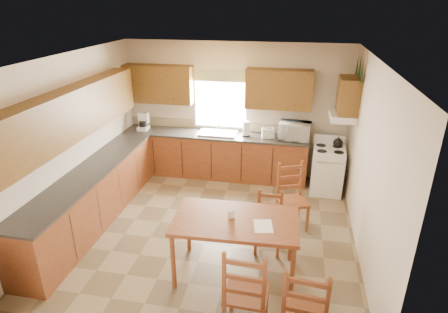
% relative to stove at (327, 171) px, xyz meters
% --- Properties ---
extents(floor, '(4.50, 4.50, 0.00)m').
position_rel_stove_xyz_m(floor, '(-1.88, -1.66, -0.43)').
color(floor, '#806D4E').
rests_on(floor, ground).
extents(ceiling, '(4.50, 4.50, 0.00)m').
position_rel_stove_xyz_m(ceiling, '(-1.88, -1.66, 2.27)').
color(ceiling, olive).
rests_on(ceiling, floor).
extents(wall_left, '(4.50, 4.50, 0.00)m').
position_rel_stove_xyz_m(wall_left, '(-4.13, -1.66, 0.92)').
color(wall_left, beige).
rests_on(wall_left, floor).
extents(wall_right, '(4.50, 4.50, 0.00)m').
position_rel_stove_xyz_m(wall_right, '(0.37, -1.66, 0.92)').
color(wall_right, beige).
rests_on(wall_right, floor).
extents(wall_back, '(4.50, 4.50, 0.00)m').
position_rel_stove_xyz_m(wall_back, '(-1.88, 0.59, 0.92)').
color(wall_back, beige).
rests_on(wall_back, floor).
extents(wall_front, '(4.50, 4.50, 0.00)m').
position_rel_stove_xyz_m(wall_front, '(-1.88, -3.91, 0.92)').
color(wall_front, beige).
rests_on(wall_front, floor).
extents(lower_cab_back, '(3.75, 0.60, 0.88)m').
position_rel_stove_xyz_m(lower_cab_back, '(-2.25, 0.29, 0.01)').
color(lower_cab_back, brown).
rests_on(lower_cab_back, floor).
extents(lower_cab_left, '(0.60, 3.60, 0.88)m').
position_rel_stove_xyz_m(lower_cab_left, '(-3.83, -1.81, 0.01)').
color(lower_cab_left, brown).
rests_on(lower_cab_left, floor).
extents(counter_back, '(3.75, 0.63, 0.04)m').
position_rel_stove_xyz_m(counter_back, '(-2.25, 0.29, 0.47)').
color(counter_back, '#35322F').
rests_on(counter_back, lower_cab_back).
extents(counter_left, '(0.63, 3.60, 0.04)m').
position_rel_stove_xyz_m(counter_left, '(-3.83, -1.81, 0.47)').
color(counter_left, '#35322F').
rests_on(counter_left, lower_cab_left).
extents(backsplash, '(3.75, 0.01, 0.18)m').
position_rel_stove_xyz_m(backsplash, '(-2.25, 0.58, 0.58)').
color(backsplash, tan).
rests_on(backsplash, counter_back).
extents(upper_cab_back_left, '(1.41, 0.33, 0.75)m').
position_rel_stove_xyz_m(upper_cab_back_left, '(-3.43, 0.43, 1.42)').
color(upper_cab_back_left, brown).
rests_on(upper_cab_back_left, wall_back).
extents(upper_cab_back_right, '(1.25, 0.33, 0.75)m').
position_rel_stove_xyz_m(upper_cab_back_right, '(-1.02, 0.43, 1.42)').
color(upper_cab_back_right, brown).
rests_on(upper_cab_back_right, wall_back).
extents(upper_cab_left, '(0.33, 3.60, 0.75)m').
position_rel_stove_xyz_m(upper_cab_left, '(-3.96, -1.81, 1.42)').
color(upper_cab_left, brown).
rests_on(upper_cab_left, wall_left).
extents(upper_cab_stove, '(0.33, 0.62, 0.62)m').
position_rel_stove_xyz_m(upper_cab_stove, '(0.20, -0.01, 1.47)').
color(upper_cab_stove, brown).
rests_on(upper_cab_stove, wall_right).
extents(range_hood, '(0.44, 0.62, 0.12)m').
position_rel_stove_xyz_m(range_hood, '(0.15, -0.01, 1.09)').
color(range_hood, white).
rests_on(range_hood, wall_right).
extents(window_frame, '(1.13, 0.02, 1.18)m').
position_rel_stove_xyz_m(window_frame, '(-2.18, 0.56, 1.12)').
color(window_frame, white).
rests_on(window_frame, wall_back).
extents(window_pane, '(1.05, 0.01, 1.10)m').
position_rel_stove_xyz_m(window_pane, '(-2.18, 0.56, 1.12)').
color(window_pane, white).
rests_on(window_pane, wall_back).
extents(window_valance, '(1.19, 0.01, 0.24)m').
position_rel_stove_xyz_m(window_valance, '(-2.18, 0.53, 1.62)').
color(window_valance, '#577337').
rests_on(window_valance, wall_back).
extents(sink_basin, '(0.75, 0.45, 0.04)m').
position_rel_stove_xyz_m(sink_basin, '(-2.18, 0.29, 0.51)').
color(sink_basin, silver).
rests_on(sink_basin, counter_back).
extents(pine_decal_a, '(0.22, 0.22, 0.36)m').
position_rel_stove_xyz_m(pine_decal_a, '(0.33, -0.33, 1.95)').
color(pine_decal_a, '#14331A').
rests_on(pine_decal_a, wall_right).
extents(pine_decal_b, '(0.22, 0.22, 0.36)m').
position_rel_stove_xyz_m(pine_decal_b, '(0.33, -0.01, 1.99)').
color(pine_decal_b, '#14331A').
rests_on(pine_decal_b, wall_right).
extents(pine_decal_c, '(0.22, 0.22, 0.36)m').
position_rel_stove_xyz_m(pine_decal_c, '(0.33, 0.31, 1.95)').
color(pine_decal_c, '#14331A').
rests_on(pine_decal_c, wall_right).
extents(stove, '(0.61, 0.63, 0.86)m').
position_rel_stove_xyz_m(stove, '(0.00, 0.00, 0.00)').
color(stove, white).
rests_on(stove, floor).
extents(coffeemaker, '(0.31, 0.33, 0.38)m').
position_rel_stove_xyz_m(coffeemaker, '(-3.76, 0.25, 0.68)').
color(coffeemaker, white).
rests_on(coffeemaker, counter_back).
extents(paper_towel, '(0.16, 0.16, 0.30)m').
position_rel_stove_xyz_m(paper_towel, '(-1.61, 0.30, 0.64)').
color(paper_towel, white).
rests_on(paper_towel, counter_back).
extents(toaster, '(0.26, 0.21, 0.19)m').
position_rel_stove_xyz_m(toaster, '(-1.17, 0.28, 0.58)').
color(toaster, white).
rests_on(toaster, counter_back).
extents(microwave, '(0.59, 0.45, 0.33)m').
position_rel_stove_xyz_m(microwave, '(-0.66, 0.29, 0.66)').
color(microwave, white).
rests_on(microwave, counter_back).
extents(dining_table, '(1.63, 0.97, 0.85)m').
position_rel_stove_xyz_m(dining_table, '(-1.32, -2.65, -0.00)').
color(dining_table, brown).
rests_on(dining_table, floor).
extents(chair_near_left, '(0.49, 0.47, 1.12)m').
position_rel_stove_xyz_m(chair_near_left, '(-1.06, -3.52, 0.13)').
color(chair_near_left, brown).
rests_on(chair_near_left, floor).
extents(chair_near_right, '(0.50, 0.48, 1.09)m').
position_rel_stove_xyz_m(chair_near_right, '(-0.43, -3.65, 0.12)').
color(chair_near_right, brown).
rests_on(chair_near_right, floor).
extents(chair_far_left, '(0.38, 0.36, 0.91)m').
position_rel_stove_xyz_m(chair_far_left, '(-0.94, -2.06, 0.02)').
color(chair_far_left, brown).
rests_on(chair_far_left, floor).
extents(chair_far_right, '(0.58, 0.57, 1.06)m').
position_rel_stove_xyz_m(chair_far_right, '(-0.61, -1.36, 0.10)').
color(chair_far_right, brown).
rests_on(chair_far_right, floor).
extents(table_paper, '(0.28, 0.34, 0.00)m').
position_rel_stove_xyz_m(table_paper, '(-0.96, -2.74, 0.42)').
color(table_paper, white).
rests_on(table_paper, dining_table).
extents(table_card, '(0.09, 0.05, 0.11)m').
position_rel_stove_xyz_m(table_card, '(-1.38, -2.64, 0.48)').
color(table_card, white).
rests_on(table_card, dining_table).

